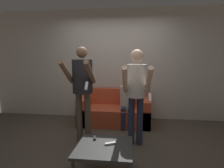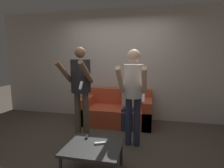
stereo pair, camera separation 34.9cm
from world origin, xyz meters
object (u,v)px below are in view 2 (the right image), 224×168
object	(u,v)px
person_standing_right	(133,87)
remote_near	(100,143)
person_standing_left	(81,83)
coffee_table	(94,148)
remote_far	(87,136)
couch	(117,112)
person_seated	(129,100)

from	to	relation	value
person_standing_right	remote_near	bearing A→B (deg)	-112.41
person_standing_left	coffee_table	world-z (taller)	person_standing_left
person_standing_left	remote_far	size ratio (longest dim) A/B	11.12
couch	remote_near	xyz separation A→B (m)	(0.13, -1.83, 0.15)
couch	coffee_table	distance (m)	1.88
coffee_table	remote_near	distance (m)	0.11
coffee_table	remote_far	bearing A→B (deg)	128.29
remote_far	remote_near	bearing A→B (deg)	-33.01
couch	remote_far	bearing A→B (deg)	-93.90
person_standing_right	remote_far	bearing A→B (deg)	-131.02
person_standing_left	coffee_table	distance (m)	1.25
person_seated	remote_near	world-z (taller)	person_seated
person_standing_right	person_seated	distance (m)	0.98
remote_near	remote_far	bearing A→B (deg)	146.99
coffee_table	remote_far	xyz separation A→B (m)	(-0.16, 0.21, 0.06)
person_standing_left	remote_near	bearing A→B (deg)	-54.27
couch	coffee_table	xyz separation A→B (m)	(0.05, -1.87, 0.09)
coffee_table	person_seated	bearing A→B (deg)	81.77
person_standing_left	remote_far	xyz separation A→B (m)	(0.35, -0.67, -0.67)
person_standing_left	person_seated	world-z (taller)	person_standing_left
person_standing_right	coffee_table	xyz separation A→B (m)	(-0.42, -0.88, -0.67)
couch	remote_near	bearing A→B (deg)	-85.99
person_seated	remote_far	bearing A→B (deg)	-105.15
couch	person_standing_right	distance (m)	1.34
couch	person_standing_right	size ratio (longest dim) A/B	0.97
couch	person_seated	world-z (taller)	person_seated
person_seated	remote_near	bearing A→B (deg)	-95.83
person_standing_left	person_standing_right	distance (m)	0.94
person_standing_right	person_seated	bearing A→B (deg)	101.11
coffee_table	remote_near	size ratio (longest dim) A/B	4.75
remote_near	remote_far	world-z (taller)	same
person_seated	coffee_table	distance (m)	1.77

